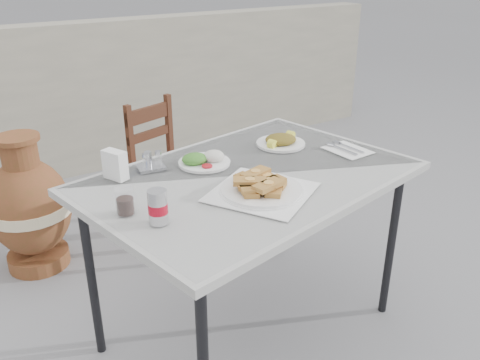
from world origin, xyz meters
TOP-DOWN VIEW (x-y plane):
  - ground at (0.00, 0.00)m, footprint 80.00×80.00m
  - cafe_table at (0.09, 0.06)m, footprint 1.52×1.18m
  - pide_plate at (0.03, -0.12)m, footprint 0.50×0.50m
  - salad_rice_plate at (-0.02, 0.26)m, footprint 0.23×0.23m
  - salad_chopped_plate at (0.41, 0.27)m, footprint 0.24×0.24m
  - soda_can at (-0.41, -0.13)m, footprint 0.07×0.07m
  - cola_glass at (-0.48, 0.00)m, footprint 0.07×0.07m
  - napkin_holder at (-0.40, 0.31)m, footprint 0.09×0.11m
  - condiment_caddy at (-0.24, 0.33)m, footprint 0.13×0.11m
  - cutlery_napkin at (0.63, 0.05)m, footprint 0.17×0.22m
  - chair at (0.20, 1.18)m, footprint 0.48×0.48m
  - terracotta_urn at (-0.64, 1.20)m, footprint 0.46×0.46m
  - back_wall at (0.00, 2.50)m, footprint 6.00×0.25m

SIDE VIEW (x-z plane):
  - ground at x=0.00m, z-range 0.00..0.00m
  - terracotta_urn at x=-0.64m, z-range -0.03..0.77m
  - chair at x=0.20m, z-range 0.01..0.87m
  - back_wall at x=0.00m, z-range 0.00..1.20m
  - cafe_table at x=0.09m, z-range 0.36..1.19m
  - cutlery_napkin at x=0.63m, z-range 0.83..0.84m
  - salad_chopped_plate at x=0.41m, z-range 0.83..0.88m
  - salad_rice_plate at x=-0.02m, z-range 0.82..0.88m
  - condiment_caddy at x=-0.24m, z-range 0.82..0.90m
  - pide_plate at x=0.03m, z-range 0.83..0.90m
  - cola_glass at x=-0.48m, z-range 0.83..0.92m
  - napkin_holder at x=-0.40m, z-range 0.83..0.95m
  - soda_can at x=-0.41m, z-range 0.83..0.96m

